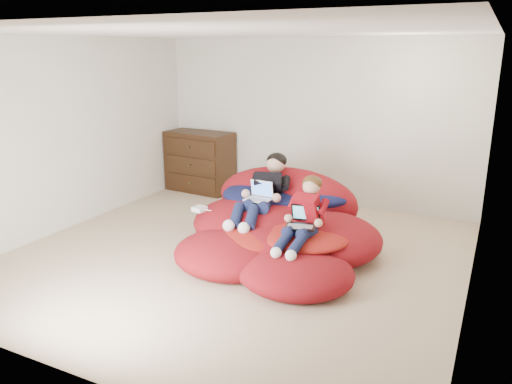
% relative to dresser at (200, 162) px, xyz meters
% --- Properties ---
extents(room_shell, '(5.10, 5.10, 2.77)m').
position_rel_dresser_xyz_m(room_shell, '(1.90, -2.20, -0.28)').
color(room_shell, tan).
rests_on(room_shell, ground).
extents(dresser, '(1.16, 0.67, 1.00)m').
position_rel_dresser_xyz_m(dresser, '(0.00, 0.00, 0.00)').
color(dresser, black).
rests_on(dresser, ground).
extents(beanbag_pile, '(2.41, 2.50, 0.92)m').
position_rel_dresser_xyz_m(beanbag_pile, '(2.24, -1.74, -0.24)').
color(beanbag_pile, maroon).
rests_on(beanbag_pile, ground).
extents(cream_pillow, '(0.49, 0.31, 0.31)m').
position_rel_dresser_xyz_m(cream_pillow, '(1.82, -0.87, 0.12)').
color(cream_pillow, white).
rests_on(cream_pillow, beanbag_pile).
extents(older_boy, '(0.45, 1.29, 0.71)m').
position_rel_dresser_xyz_m(older_boy, '(1.98, -1.62, 0.17)').
color(older_boy, black).
rests_on(older_boy, beanbag_pile).
extents(younger_boy, '(0.32, 0.95, 0.69)m').
position_rel_dresser_xyz_m(younger_boy, '(2.71, -2.16, 0.12)').
color(younger_boy, maroon).
rests_on(younger_boy, beanbag_pile).
extents(laptop_white, '(0.31, 0.26, 0.22)m').
position_rel_dresser_xyz_m(laptop_white, '(1.98, -1.75, 0.13)').
color(laptop_white, white).
rests_on(laptop_white, older_boy).
extents(laptop_black, '(0.35, 0.37, 0.22)m').
position_rel_dresser_xyz_m(laptop_black, '(2.71, -2.20, 0.05)').
color(laptop_black, black).
rests_on(laptop_black, younger_boy).
extents(power_adapter, '(0.18, 0.18, 0.06)m').
position_rel_dresser_xyz_m(power_adapter, '(1.27, -1.99, -0.08)').
color(power_adapter, white).
rests_on(power_adapter, beanbag_pile).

